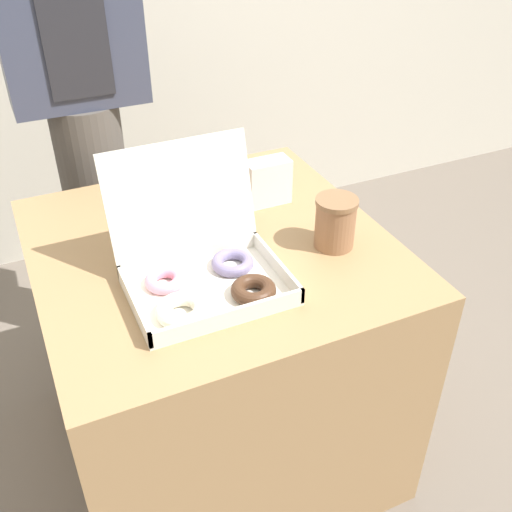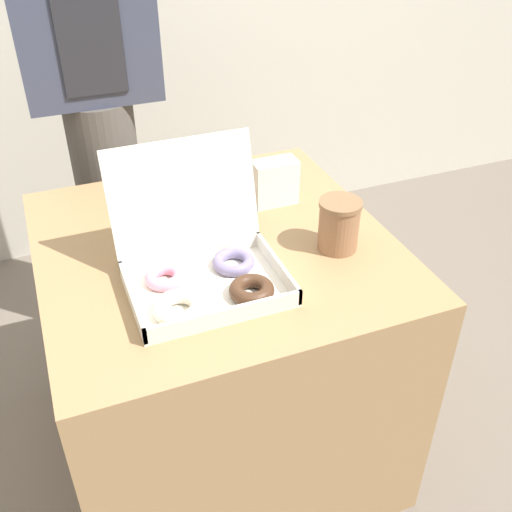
% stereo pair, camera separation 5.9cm
% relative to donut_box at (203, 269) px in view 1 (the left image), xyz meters
% --- Properties ---
extents(ground_plane, '(14.00, 14.00, 0.00)m').
position_rel_donut_box_xyz_m(ground_plane, '(0.07, 0.15, -0.77)').
color(ground_plane, '#665B51').
extents(table, '(0.84, 0.84, 0.73)m').
position_rel_donut_box_xyz_m(table, '(0.07, 0.15, -0.41)').
color(table, '#99754C').
rests_on(table, ground_plane).
extents(donut_box, '(0.34, 0.32, 0.28)m').
position_rel_donut_box_xyz_m(donut_box, '(0.00, 0.00, 0.00)').
color(donut_box, silver).
rests_on(donut_box, table).
extents(coffee_cup, '(0.10, 0.10, 0.13)m').
position_rel_donut_box_xyz_m(coffee_cup, '(0.34, 0.02, 0.02)').
color(coffee_cup, '#8C6042').
rests_on(coffee_cup, table).
extents(napkin_holder, '(0.12, 0.06, 0.12)m').
position_rel_donut_box_xyz_m(napkin_holder, '(0.29, 0.28, 0.02)').
color(napkin_holder, silver).
rests_on(napkin_holder, table).
extents(person_customer, '(0.39, 0.23, 1.71)m').
position_rel_donut_box_xyz_m(person_customer, '(-0.09, 0.78, 0.19)').
color(person_customer, '#4C4742').
rests_on(person_customer, ground_plane).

